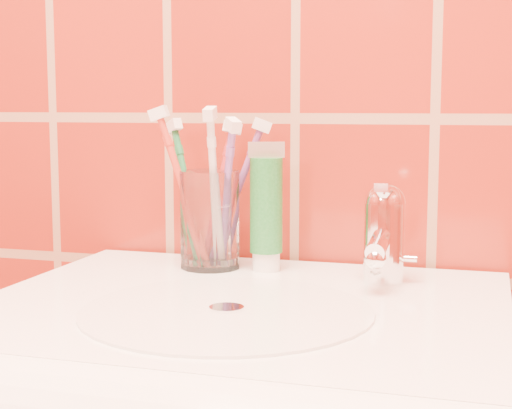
% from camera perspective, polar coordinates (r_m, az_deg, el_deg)
% --- Properties ---
extents(glass_tumbler, '(0.09, 0.09, 0.13)m').
position_cam_1_polar(glass_tumbler, '(1.01, -3.34, -1.10)').
color(glass_tumbler, white).
rests_on(glass_tumbler, pedestal_sink).
extents(toothpaste_tube, '(0.05, 0.04, 0.16)m').
position_cam_1_polar(toothpaste_tube, '(0.99, 0.75, -0.47)').
color(toothpaste_tube, white).
rests_on(toothpaste_tube, pedestal_sink).
extents(faucet, '(0.05, 0.11, 0.12)m').
position_cam_1_polar(faucet, '(0.94, 9.28, -1.82)').
color(faucet, white).
rests_on(faucet, pedestal_sink).
extents(toothbrush_0, '(0.16, 0.15, 0.21)m').
position_cam_1_polar(toothbrush_0, '(1.03, -4.93, 0.77)').
color(toothbrush_0, '#207942').
rests_on(toothbrush_0, glass_tumbler).
extents(toothbrush_1, '(0.10, 0.13, 0.21)m').
position_cam_1_polar(toothbrush_1, '(1.03, -2.71, 0.75)').
color(toothbrush_1, '#AB242B').
rests_on(toothbrush_1, glass_tumbler).
extents(toothbrush_2, '(0.13, 0.12, 0.20)m').
position_cam_1_polar(toothbrush_2, '(1.02, -1.45, 0.76)').
color(toothbrush_2, '#7F418C').
rests_on(toothbrush_2, glass_tumbler).
extents(toothbrush_3, '(0.10, 0.09, 0.21)m').
position_cam_1_polar(toothbrush_3, '(1.01, -5.29, 1.11)').
color(toothbrush_3, '#B93727').
rests_on(toothbrush_3, glass_tumbler).
extents(toothbrush_4, '(0.12, 0.13, 0.21)m').
position_cam_1_polar(toothbrush_4, '(0.99, -2.24, 0.61)').
color(toothbrush_4, '#7C4CA3').
rests_on(toothbrush_4, glass_tumbler).
extents(toothbrush_5, '(0.04, 0.11, 0.22)m').
position_cam_1_polar(toothbrush_5, '(0.98, -3.05, 0.99)').
color(toothbrush_5, silver).
rests_on(toothbrush_5, glass_tumbler).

